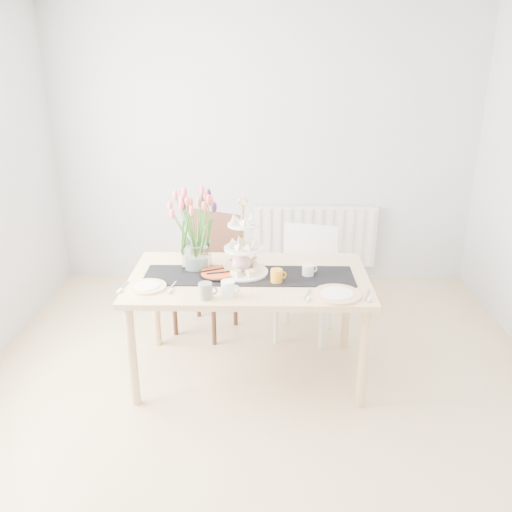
{
  "coord_description": "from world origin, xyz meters",
  "views": [
    {
      "loc": [
        0.02,
        -2.87,
        2.17
      ],
      "look_at": [
        -0.04,
        0.42,
        0.91
      ],
      "focal_mm": 38.0,
      "sensor_mm": 36.0,
      "label": 1
    }
  ],
  "objects_px": {
    "radiator": "(315,236)",
    "cream_jug": "(308,270)",
    "tulip_vase": "(195,218)",
    "cake_stand": "(244,255)",
    "dining_table": "(249,287)",
    "plate_left": "(147,287)",
    "tart_tin": "(219,274)",
    "teapot": "(241,263)",
    "mug_orange": "(277,276)",
    "mug_grey": "(205,291)",
    "chair_white": "(307,273)",
    "plate_right": "(337,294)",
    "mug_white": "(228,289)",
    "chair_brown": "(210,263)"
  },
  "relations": [
    {
      "from": "dining_table",
      "to": "teapot",
      "type": "bearing_deg",
      "value": 132.55
    },
    {
      "from": "tulip_vase",
      "to": "tart_tin",
      "type": "xyz_separation_m",
      "value": [
        0.16,
        -0.13,
        -0.35
      ]
    },
    {
      "from": "plate_left",
      "to": "plate_right",
      "type": "relative_size",
      "value": 0.83
    },
    {
      "from": "dining_table",
      "to": "plate_right",
      "type": "relative_size",
      "value": 5.36
    },
    {
      "from": "chair_white",
      "to": "mug_white",
      "type": "xyz_separation_m",
      "value": [
        -0.56,
        -0.94,
        0.29
      ]
    },
    {
      "from": "plate_right",
      "to": "cake_stand",
      "type": "bearing_deg",
      "value": 150.6
    },
    {
      "from": "tulip_vase",
      "to": "cream_jug",
      "type": "bearing_deg",
      "value": -8.87
    },
    {
      "from": "radiator",
      "to": "cake_stand",
      "type": "bearing_deg",
      "value": -110.53
    },
    {
      "from": "mug_white",
      "to": "plate_right",
      "type": "distance_m",
      "value": 0.67
    },
    {
      "from": "cake_stand",
      "to": "tart_tin",
      "type": "distance_m",
      "value": 0.21
    },
    {
      "from": "cake_stand",
      "to": "cream_jug",
      "type": "relative_size",
      "value": 6.05
    },
    {
      "from": "chair_brown",
      "to": "teapot",
      "type": "xyz_separation_m",
      "value": [
        0.28,
        -0.65,
        0.26
      ]
    },
    {
      "from": "chair_brown",
      "to": "tulip_vase",
      "type": "height_order",
      "value": "tulip_vase"
    },
    {
      "from": "cake_stand",
      "to": "plate_right",
      "type": "distance_m",
      "value": 0.69
    },
    {
      "from": "mug_grey",
      "to": "mug_white",
      "type": "bearing_deg",
      "value": 6.54
    },
    {
      "from": "radiator",
      "to": "mug_white",
      "type": "relative_size",
      "value": 11.89
    },
    {
      "from": "dining_table",
      "to": "mug_orange",
      "type": "height_order",
      "value": "mug_orange"
    },
    {
      "from": "radiator",
      "to": "cake_stand",
      "type": "xyz_separation_m",
      "value": [
        -0.63,
        -1.68,
        0.44
      ]
    },
    {
      "from": "radiator",
      "to": "cream_jug",
      "type": "xyz_separation_m",
      "value": [
        -0.2,
        -1.7,
        0.34
      ]
    },
    {
      "from": "cake_stand",
      "to": "teapot",
      "type": "xyz_separation_m",
      "value": [
        -0.02,
        0.02,
        -0.07
      ]
    },
    {
      "from": "cream_jug",
      "to": "plate_left",
      "type": "xyz_separation_m",
      "value": [
        -1.04,
        -0.21,
        -0.03
      ]
    },
    {
      "from": "tulip_vase",
      "to": "tart_tin",
      "type": "distance_m",
      "value": 0.41
    },
    {
      "from": "plate_left",
      "to": "tulip_vase",
      "type": "bearing_deg",
      "value": 49.29
    },
    {
      "from": "mug_grey",
      "to": "chair_white",
      "type": "bearing_deg",
      "value": 46.29
    },
    {
      "from": "chair_white",
      "to": "mug_grey",
      "type": "height_order",
      "value": "chair_white"
    },
    {
      "from": "cream_jug",
      "to": "mug_white",
      "type": "relative_size",
      "value": 0.79
    },
    {
      "from": "tulip_vase",
      "to": "mug_grey",
      "type": "distance_m",
      "value": 0.59
    },
    {
      "from": "dining_table",
      "to": "teapot",
      "type": "relative_size",
      "value": 6.96
    },
    {
      "from": "chair_white",
      "to": "plate_left",
      "type": "relative_size",
      "value": 3.57
    },
    {
      "from": "chair_brown",
      "to": "plate_right",
      "type": "bearing_deg",
      "value": -24.02
    },
    {
      "from": "cream_jug",
      "to": "plate_right",
      "type": "height_order",
      "value": "cream_jug"
    },
    {
      "from": "teapot",
      "to": "mug_orange",
      "type": "relative_size",
      "value": 2.47
    },
    {
      "from": "chair_brown",
      "to": "plate_right",
      "type": "distance_m",
      "value": 1.36
    },
    {
      "from": "mug_grey",
      "to": "mug_orange",
      "type": "relative_size",
      "value": 1.08
    },
    {
      "from": "dining_table",
      "to": "plate_left",
      "type": "xyz_separation_m",
      "value": [
        -0.65,
        -0.2,
        0.08
      ]
    },
    {
      "from": "mug_orange",
      "to": "plate_right",
      "type": "xyz_separation_m",
      "value": [
        0.37,
        -0.19,
        -0.04
      ]
    },
    {
      "from": "radiator",
      "to": "plate_left",
      "type": "relative_size",
      "value": 4.87
    },
    {
      "from": "radiator",
      "to": "dining_table",
      "type": "distance_m",
      "value": 1.83
    },
    {
      "from": "radiator",
      "to": "cream_jug",
      "type": "relative_size",
      "value": 15.06
    },
    {
      "from": "mug_grey",
      "to": "plate_right",
      "type": "height_order",
      "value": "mug_grey"
    },
    {
      "from": "teapot",
      "to": "mug_white",
      "type": "bearing_deg",
      "value": -120.88
    },
    {
      "from": "mug_grey",
      "to": "plate_right",
      "type": "xyz_separation_m",
      "value": [
        0.81,
        0.06,
        -0.04
      ]
    },
    {
      "from": "tulip_vase",
      "to": "plate_left",
      "type": "distance_m",
      "value": 0.56
    },
    {
      "from": "chair_white",
      "to": "mug_grey",
      "type": "bearing_deg",
      "value": -109.12
    },
    {
      "from": "dining_table",
      "to": "plate_left",
      "type": "relative_size",
      "value": 6.49
    },
    {
      "from": "tulip_vase",
      "to": "radiator",
      "type": "bearing_deg",
      "value": 58.92
    },
    {
      "from": "teapot",
      "to": "tart_tin",
      "type": "height_order",
      "value": "teapot"
    },
    {
      "from": "radiator",
      "to": "chair_white",
      "type": "bearing_deg",
      "value": -97.96
    },
    {
      "from": "dining_table",
      "to": "mug_grey",
      "type": "relative_size",
      "value": 15.88
    },
    {
      "from": "radiator",
      "to": "chair_white",
      "type": "distance_m",
      "value": 1.1
    }
  ]
}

